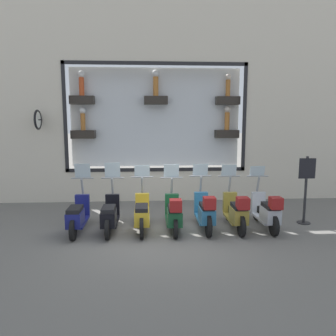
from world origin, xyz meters
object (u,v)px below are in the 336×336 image
Objects in this scene: scooter_olive_1 at (236,212)px; scooter_yellow_4 at (142,214)px; scooter_navy_6 at (78,216)px; scooter_teal_2 at (205,212)px; scooter_green_3 at (174,214)px; scooter_silver_0 at (267,212)px; shop_sign_post at (306,187)px; scooter_black_5 at (110,215)px.

scooter_olive_1 is 2.42m from scooter_yellow_4.
scooter_navy_6 reaches higher than scooter_yellow_4.
scooter_green_3 is (-0.01, 0.81, -0.02)m from scooter_teal_2.
scooter_teal_2 is at bearing 89.62° from scooter_olive_1.
scooter_green_3 reaches higher than scooter_yellow_4.
scooter_silver_0 is 1.00× the size of scooter_yellow_4.
scooter_olive_1 is 1.01× the size of scooter_green_3.
scooter_silver_0 is at bearing -90.26° from scooter_olive_1.
scooter_silver_0 is at bearing 109.77° from shop_sign_post.
scooter_silver_0 is 0.99× the size of scooter_teal_2.
scooter_yellow_4 is (0.06, 2.42, -0.04)m from scooter_olive_1.
scooter_green_3 reaches higher than scooter_olive_1.
scooter_green_3 is at bearing 90.08° from scooter_silver_0.
scooter_teal_2 is at bearing -91.93° from scooter_yellow_4.
scooter_teal_2 is at bearing -91.28° from scooter_black_5.
scooter_yellow_4 is (0.05, 1.62, -0.05)m from scooter_teal_2.
scooter_green_3 is at bearing -92.35° from scooter_black_5.
scooter_black_5 is (0.07, 1.62, -0.03)m from scooter_green_3.
scooter_teal_2 is 1.62m from scooter_yellow_4.
scooter_olive_1 is 0.81m from scooter_teal_2.
scooter_black_5 is (0.06, 3.23, -0.05)m from scooter_olive_1.
scooter_olive_1 is 1.00× the size of scooter_teal_2.
scooter_olive_1 is 1.00× the size of scooter_black_5.
scooter_black_5 reaches higher than scooter_olive_1.
scooter_navy_6 reaches higher than scooter_green_3.
scooter_silver_0 is 1.00× the size of scooter_navy_6.
scooter_black_5 is at bearing 88.95° from scooter_olive_1.
scooter_navy_6 is (-0.00, 0.81, 0.00)m from scooter_black_5.
scooter_olive_1 is at bearing -91.05° from scooter_black_5.
shop_sign_post reaches higher than scooter_black_5.
scooter_olive_1 is at bearing -90.38° from scooter_teal_2.
scooter_green_3 is 1.00× the size of scooter_black_5.
scooter_navy_6 is (0.05, 3.23, -0.05)m from scooter_teal_2.
scooter_yellow_4 reaches higher than scooter_olive_1.
shop_sign_post is (0.43, -2.02, 0.53)m from scooter_olive_1.
scooter_black_5 reaches higher than scooter_navy_6.
scooter_teal_2 reaches higher than scooter_silver_0.
scooter_black_5 is at bearing 87.65° from scooter_green_3.
scooter_teal_2 is (0.01, 0.81, 0.01)m from scooter_olive_1.
scooter_green_3 is 0.97× the size of shop_sign_post.
scooter_green_3 is (-0.00, 2.42, -0.01)m from scooter_silver_0.
scooter_green_3 is at bearing 90.25° from scooter_olive_1.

